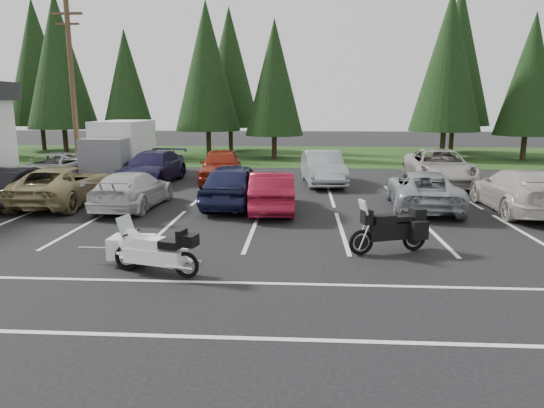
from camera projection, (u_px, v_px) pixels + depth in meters
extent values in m
plane|color=black|center=(232.00, 239.00, 13.82)|extent=(120.00, 120.00, 0.00)
cube|color=#1C3B13|center=(276.00, 155.00, 37.29)|extent=(80.00, 16.00, 0.01)
cube|color=slate|center=(316.00, 133.00, 67.38)|extent=(70.00, 50.00, 0.02)
cylinder|color=#473321|center=(73.00, 90.00, 25.25)|extent=(0.26, 0.26, 9.00)
cube|color=#473321|center=(67.00, 13.00, 24.49)|extent=(1.60, 0.12, 0.12)
cube|color=#473321|center=(68.00, 24.00, 24.59)|extent=(1.20, 0.10, 0.10)
cube|color=silver|center=(241.00, 222.00, 15.77)|extent=(32.00, 16.00, 0.01)
cylinder|color=#332316|center=(65.00, 137.00, 36.79)|extent=(0.36, 0.36, 2.78)
cone|color=black|center=(59.00, 61.00, 35.68)|extent=(5.10, 5.10, 9.86)
cylinder|color=#332316|center=(130.00, 143.00, 35.16)|extent=(0.36, 0.36, 2.11)
cone|color=black|center=(126.00, 83.00, 34.32)|extent=(3.87, 3.87, 7.48)
cylinder|color=#332316|center=(209.00, 139.00, 36.25)|extent=(0.36, 0.36, 2.62)
cone|color=black|center=(207.00, 66.00, 35.21)|extent=(4.80, 4.80, 9.27)
cylinder|color=#332316|center=(274.00, 143.00, 34.72)|extent=(0.36, 0.36, 2.26)
cone|color=black|center=(274.00, 78.00, 33.82)|extent=(4.14, 4.14, 7.99)
cylinder|color=#332316|center=(443.00, 140.00, 34.45)|extent=(0.36, 0.36, 2.69)
cone|color=black|center=(448.00, 61.00, 33.38)|extent=(4.93, 4.93, 9.52)
cylinder|color=#332316|center=(524.00, 143.00, 33.87)|extent=(0.36, 0.36, 2.33)
cone|color=black|center=(531.00, 74.00, 32.94)|extent=(4.27, 4.27, 8.24)
cylinder|color=#332316|center=(43.00, 133.00, 41.13)|extent=(0.36, 0.36, 2.88)
cone|color=black|center=(36.00, 63.00, 39.98)|extent=(5.28, 5.28, 10.20)
cylinder|color=#332316|center=(231.00, 134.00, 40.68)|extent=(0.36, 0.36, 2.71)
cone|color=black|center=(230.00, 68.00, 39.60)|extent=(4.97, 4.97, 9.61)
cylinder|color=#332316|center=(452.00, 134.00, 38.90)|extent=(0.36, 0.36, 3.00)
cone|color=black|center=(457.00, 56.00, 37.71)|extent=(5.50, 5.50, 10.62)
imported|color=black|center=(20.00, 186.00, 18.33)|extent=(1.65, 4.52, 1.48)
imported|color=#8A7D50|center=(63.00, 185.00, 18.53)|extent=(2.54, 5.35, 1.47)
imported|color=silver|center=(133.00, 190.00, 17.85)|extent=(2.11, 4.76, 1.36)
imported|color=#1A1E41|center=(234.00, 184.00, 18.23)|extent=(2.17, 4.89, 1.64)
imported|color=maroon|center=(272.00, 191.00, 17.34)|extent=(1.74, 4.41, 1.43)
imported|color=gray|center=(423.00, 190.00, 17.74)|extent=(2.81, 5.23, 1.40)
imported|color=#BCB4AC|center=(520.00, 190.00, 17.12)|extent=(2.38, 5.45, 1.56)
imported|color=silver|center=(53.00, 168.00, 23.94)|extent=(2.67, 5.23, 1.41)
imported|color=#191638|center=(152.00, 167.00, 23.58)|extent=(2.60, 5.49, 1.55)
imported|color=maroon|center=(221.00, 166.00, 23.81)|extent=(2.43, 5.02, 1.65)
imported|color=gray|center=(323.00, 168.00, 23.23)|extent=(2.16, 4.97, 1.59)
imported|color=#A39D95|center=(439.00, 167.00, 23.30)|extent=(3.18, 6.18, 1.67)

